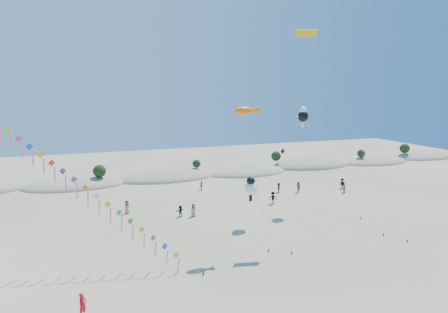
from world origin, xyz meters
TOP-DOWN VIEW (x-y plane):
  - ground at (0.00, 0.00)m, footprint 160.00×160.00m
  - dune_ridge at (1.06, 45.14)m, footprint 145.30×11.49m
  - kite_train at (-17.79, 14.13)m, footprint 25.86×14.83m
  - fish_kite at (2.31, 12.27)m, footprint 2.61×4.11m
  - cartoon_kite_low at (4.72, 16.35)m, footprint 1.55×9.69m
  - cartoon_kite_high at (14.67, 21.38)m, footprint 3.98×14.04m
  - parafoil_kite at (10.92, 14.88)m, footprint 9.19×9.75m
  - dark_kite at (15.51, 21.88)m, footprint 5.50×12.11m
  - flyer_foreground at (-14.25, 3.21)m, footprint 0.77×0.80m
  - beachgoers at (10.99, 25.98)m, footprint 36.41×12.95m

SIDE VIEW (x-z plane):
  - ground at x=0.00m, z-range 0.00..0.00m
  - dune_ridge at x=1.06m, z-range -2.67..2.90m
  - beachgoers at x=10.99m, z-range -0.07..1.74m
  - flyer_foreground at x=-14.25m, z-range 0.00..1.85m
  - cartoon_kite_low at x=4.72m, z-range 1.78..7.88m
  - dark_kite at x=15.51m, z-range 1.18..8.91m
  - kite_train at x=-17.79m, z-range 0.25..20.97m
  - cartoon_kite_high at x=14.67m, z-range 5.82..19.93m
  - fish_kite at x=2.31m, z-range 6.81..21.44m
  - parafoil_kite at x=10.92m, z-range 10.71..33.80m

